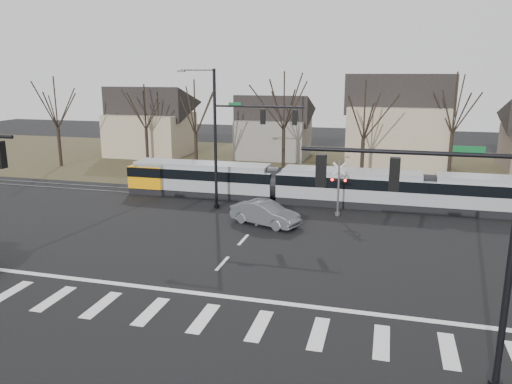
# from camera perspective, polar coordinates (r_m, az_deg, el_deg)

# --- Properties ---
(ground) EXTENTS (140.00, 140.00, 0.00)m
(ground) POSITION_cam_1_polar(r_m,az_deg,el_deg) (25.26, -5.33, -9.76)
(ground) COLOR black
(grass_verge) EXTENTS (140.00, 28.00, 0.01)m
(grass_verge) POSITION_cam_1_polar(r_m,az_deg,el_deg) (55.24, 6.15, 3.12)
(grass_verge) COLOR #38331E
(grass_verge) RESTS_ON ground
(crosswalk) EXTENTS (27.00, 2.60, 0.01)m
(crosswalk) POSITION_cam_1_polar(r_m,az_deg,el_deg) (21.92, -9.03, -13.69)
(crosswalk) COLOR silver
(crosswalk) RESTS_ON ground
(stop_line) EXTENTS (28.00, 0.35, 0.01)m
(stop_line) POSITION_cam_1_polar(r_m,az_deg,el_deg) (23.73, -6.85, -11.39)
(stop_line) COLOR silver
(stop_line) RESTS_ON ground
(lane_dashes) EXTENTS (0.18, 30.00, 0.01)m
(lane_dashes) POSITION_cam_1_polar(r_m,az_deg,el_deg) (39.86, 2.59, -0.91)
(lane_dashes) COLOR silver
(lane_dashes) RESTS_ON ground
(rail_pair) EXTENTS (90.00, 1.52, 0.06)m
(rail_pair) POSITION_cam_1_polar(r_m,az_deg,el_deg) (39.67, 2.53, -0.95)
(rail_pair) COLOR #59595E
(rail_pair) RESTS_ON ground
(tram) EXTENTS (35.93, 2.67, 2.72)m
(tram) POSITION_cam_1_polar(r_m,az_deg,el_deg) (38.76, 10.54, 0.69)
(tram) COLOR gray
(tram) RESTS_ON ground
(sedan) EXTENTS (4.83, 5.89, 1.58)m
(sedan) POSITION_cam_1_polar(r_m,az_deg,el_deg) (33.30, 1.06, -2.44)
(sedan) COLOR #505458
(sedan) RESTS_ON ground
(signal_pole_near_right) EXTENTS (6.72, 0.44, 8.00)m
(signal_pole_near_right) POSITION_cam_1_polar(r_m,az_deg,el_deg) (16.55, 21.01, -4.30)
(signal_pole_near_right) COLOR black
(signal_pole_near_right) RESTS_ON ground
(signal_pole_far) EXTENTS (9.28, 0.44, 10.20)m
(signal_pole_far) POSITION_cam_1_polar(r_m,az_deg,el_deg) (36.07, -2.28, 6.76)
(signal_pole_far) COLOR black
(signal_pole_far) RESTS_ON ground
(rail_crossing_signal) EXTENTS (1.08, 0.36, 4.00)m
(rail_crossing_signal) POSITION_cam_1_polar(r_m,az_deg,el_deg) (35.59, 9.39, 0.25)
(rail_crossing_signal) COLOR #59595B
(rail_crossing_signal) RESTS_ON ground
(tree_row) EXTENTS (59.20, 7.20, 10.00)m
(tree_row) POSITION_cam_1_polar(r_m,az_deg,el_deg) (48.37, 7.55, 7.57)
(tree_row) COLOR black
(tree_row) RESTS_ON ground
(house_a) EXTENTS (9.72, 8.64, 8.60)m
(house_a) POSITION_cam_1_polar(r_m,az_deg,el_deg) (62.67, -12.01, 8.26)
(house_a) COLOR tan
(house_a) RESTS_ON ground
(house_b) EXTENTS (8.64, 7.56, 7.65)m
(house_b) POSITION_cam_1_polar(r_m,az_deg,el_deg) (59.50, 2.05, 7.79)
(house_b) COLOR slate
(house_b) RESTS_ON ground
(house_c) EXTENTS (10.80, 8.64, 10.10)m
(house_c) POSITION_cam_1_polar(r_m,az_deg,el_deg) (54.93, 15.87, 8.13)
(house_c) COLOR tan
(house_c) RESTS_ON ground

